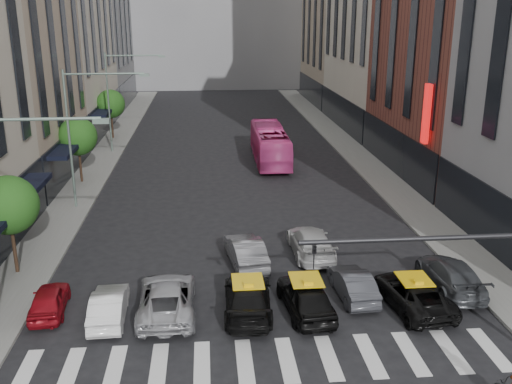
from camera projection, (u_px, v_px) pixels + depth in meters
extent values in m
cube|color=slate|center=(95.00, 169.00, 47.52)|extent=(3.00, 96.00, 0.15)
cube|color=slate|center=(365.00, 162.00, 49.47)|extent=(3.00, 96.00, 0.15)
cube|color=tan|center=(0.00, 20.00, 41.57)|extent=(8.00, 16.00, 24.00)
cube|color=brown|center=(457.00, 6.00, 43.20)|extent=(8.00, 18.00, 26.00)
cube|color=tan|center=(341.00, 1.00, 79.00)|extent=(8.00, 18.00, 28.00)
cylinder|color=black|center=(14.00, 242.00, 28.00)|extent=(0.18, 0.18, 3.15)
sphere|color=#1D4513|center=(8.00, 205.00, 27.42)|extent=(2.88, 2.88, 2.88)
cylinder|color=black|center=(80.00, 161.00, 43.20)|extent=(0.18, 0.18, 3.15)
sphere|color=#1D4513|center=(78.00, 136.00, 42.62)|extent=(2.88, 2.88, 2.88)
cylinder|color=black|center=(112.00, 123.00, 58.40)|extent=(0.18, 0.18, 3.15)
sphere|color=#1D4513|center=(111.00, 104.00, 57.82)|extent=(2.88, 2.88, 2.88)
cylinder|color=gray|center=(30.00, 119.00, 20.44)|extent=(5.00, 0.12, 0.12)
cube|color=gray|center=(101.00, 121.00, 20.68)|extent=(0.60, 0.25, 0.18)
cylinder|color=gray|center=(70.00, 140.00, 36.69)|extent=(0.16, 0.16, 9.00)
cylinder|color=gray|center=(104.00, 74.00, 35.64)|extent=(5.00, 0.12, 0.12)
cube|color=gray|center=(144.00, 75.00, 35.88)|extent=(0.60, 0.25, 0.18)
cylinder|color=gray|center=(109.00, 103.00, 51.89)|extent=(0.16, 0.16, 9.00)
cylinder|color=gray|center=(133.00, 55.00, 50.84)|extent=(5.00, 0.12, 0.12)
cube|color=gray|center=(162.00, 56.00, 51.08)|extent=(0.60, 0.25, 0.18)
cylinder|color=black|center=(457.00, 237.00, 17.79)|extent=(10.00, 0.16, 0.16)
imported|color=black|center=(314.00, 257.00, 17.56)|extent=(0.13, 0.16, 0.80)
cube|color=red|center=(427.00, 114.00, 38.28)|extent=(0.30, 0.70, 4.00)
imported|color=maroon|center=(49.00, 300.00, 24.69)|extent=(1.73, 3.67, 1.22)
imported|color=white|center=(109.00, 306.00, 24.14)|extent=(1.52, 3.99, 1.30)
imported|color=#AEAFB4|center=(167.00, 298.00, 24.66)|extent=(2.51, 5.29, 1.46)
imported|color=black|center=(248.00, 297.00, 24.71)|extent=(2.31, 5.12, 1.45)
imported|color=black|center=(306.00, 296.00, 24.70)|extent=(2.27, 4.67, 1.54)
imported|color=#3C3D43|center=(353.00, 284.00, 26.08)|extent=(1.62, 4.06, 1.31)
imported|color=black|center=(413.00, 293.00, 25.13)|extent=(2.80, 5.10, 1.35)
imported|color=#414449|center=(450.00, 275.00, 26.82)|extent=(2.07, 5.00, 1.45)
imported|color=gray|center=(246.00, 251.00, 29.41)|extent=(2.18, 4.70, 1.49)
imported|color=beige|center=(311.00, 242.00, 30.61)|extent=(2.12, 5.08, 1.47)
imported|color=#DB408F|center=(270.00, 144.00, 49.63)|extent=(2.74, 11.16, 3.10)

